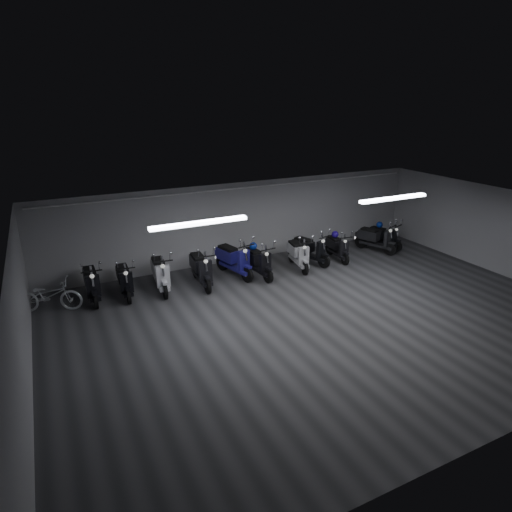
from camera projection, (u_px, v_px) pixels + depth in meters
name	position (u px, v px, depth m)	size (l,w,h in m)	color
floor	(323.00, 318.00, 11.68)	(14.00, 10.00, 0.01)	#323234
ceiling	(329.00, 216.00, 10.71)	(14.00, 10.00, 0.01)	gray
back_wall	(244.00, 221.00, 15.41)	(14.00, 0.01, 2.80)	#949496
front_wall	(506.00, 373.00, 6.98)	(14.00, 0.01, 2.80)	#949496
left_wall	(20.00, 330.00, 8.29)	(0.01, 10.00, 2.80)	#949496
right_wall	(506.00, 233.00, 14.10)	(0.01, 10.00, 2.80)	#949496
fluor_strip_left	(199.00, 223.00, 10.33)	(2.40, 0.18, 0.08)	white
fluor_strip_right	(393.00, 198.00, 12.82)	(2.40, 0.18, 0.08)	white
conduit	(245.00, 188.00, 14.92)	(0.05, 0.05, 13.60)	white
scooter_0	(91.00, 278.00, 12.44)	(0.62, 1.85, 1.38)	black
scooter_1	(124.00, 275.00, 12.75)	(0.59, 1.77, 1.31)	black
scooter_2	(160.00, 268.00, 13.08)	(0.64, 1.92, 1.43)	silver
scooter_3	(201.00, 264.00, 13.42)	(0.65, 1.94, 1.45)	black
scooter_4	(234.00, 254.00, 14.11)	(0.67, 2.01, 1.50)	navy
scooter_5	(257.00, 257.00, 14.09)	(0.62, 1.85, 1.37)	black
scooter_6	(298.00, 250.00, 14.79)	(0.60, 1.81, 1.34)	#B4B5B9
scooter_7	(310.00, 245.00, 15.22)	(0.62, 1.85, 1.38)	black
scooter_8	(338.00, 243.00, 15.59)	(0.55, 1.65, 1.23)	black
scooter_9	(377.00, 234.00, 16.38)	(0.61, 1.83, 1.36)	black
bicycle	(48.00, 292.00, 11.86)	(0.61, 1.74, 1.13)	white
scooter_10	(384.00, 233.00, 16.77)	(0.56, 1.67, 1.24)	black
helmet_0	(253.00, 246.00, 14.19)	(0.25, 0.25, 0.25)	#0E2B9C
helmet_1	(380.00, 225.00, 16.83)	(0.25, 0.25, 0.25)	navy
helmet_2	(335.00, 234.00, 15.70)	(0.25, 0.25, 0.25)	navy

